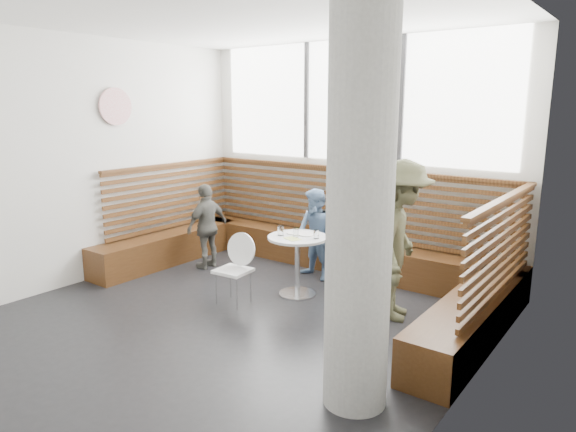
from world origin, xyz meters
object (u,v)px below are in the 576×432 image
Objects in this scene: cafe_chair at (237,263)px; concrete_column at (360,205)px; adult_man at (400,241)px; child_left at (207,226)px; child_back at (316,235)px; cafe_table at (298,253)px.

concrete_column is at bearing -29.49° from cafe_chair.
adult_man reaches higher than child_left.
child_left is at bearing -148.97° from child_back.
child_back reaches higher than cafe_table.
concrete_column is 4.24× the size of cafe_table.
cafe_table is 0.43× the size of adult_man.
child_back is 1.00× the size of child_left.
concrete_column reaches higher than child_back.
child_back is (-1.90, 2.30, -0.98)m from concrete_column.
child_left reaches higher than cafe_chair.
concrete_column reaches higher than cafe_table.
adult_man is at bearing 5.05° from cafe_table.
cafe_table is at bearing -63.57° from child_back.
concrete_column reaches higher than child_left.
cafe_chair is at bearing 154.85° from concrete_column.
child_left is (-2.99, 0.02, -0.27)m from adult_man.
child_back is at bearing 129.59° from concrete_column.
concrete_column is at bearing 177.31° from adult_man.
cafe_table is 0.76m from cafe_chair.
cafe_chair is (-0.44, -0.62, -0.06)m from cafe_table.
cafe_table is 0.61× the size of child_back.
adult_man is at bearing 18.61° from cafe_chair.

